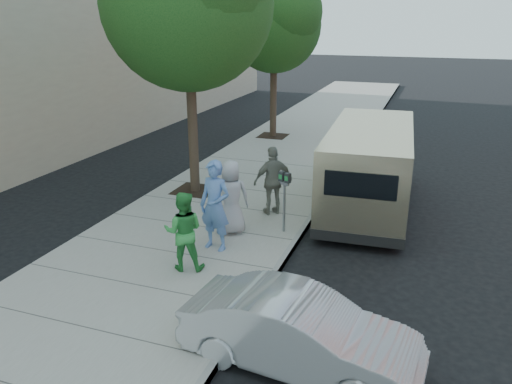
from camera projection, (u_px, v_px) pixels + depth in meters
ground at (237, 237)px, 12.10m from camera, size 120.00×120.00×0.00m
sidewalk at (200, 229)px, 12.39m from camera, size 5.00×60.00×0.15m
curb_face at (295, 243)px, 11.62m from camera, size 0.12×60.00×0.16m
tree_far at (275, 21)px, 20.06m from camera, size 3.92×3.80×6.49m
parking_meter at (285, 189)px, 11.71m from camera, size 0.32×0.22×1.49m
van at (369, 166)px, 13.55m from camera, size 2.41×6.30×2.30m
sedan at (300, 333)px, 7.46m from camera, size 3.74×1.61×1.20m
person_officer at (215, 206)px, 10.87m from camera, size 0.81×0.60×2.03m
person_green_shirt at (184, 231)px, 10.04m from camera, size 0.96×0.85×1.66m
person_gray_shirt at (231, 197)px, 11.73m from camera, size 1.04×0.93×1.79m
person_striped_polo at (273, 181)px, 12.87m from camera, size 1.10×1.02×1.81m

